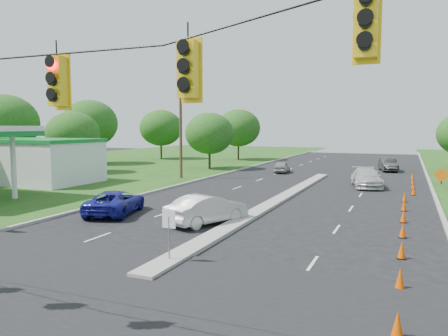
% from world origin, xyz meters
% --- Properties ---
extents(ground, '(160.00, 160.00, 0.00)m').
position_xyz_m(ground, '(0.00, 0.00, 0.00)').
color(ground, black).
rests_on(ground, ground).
extents(cross_street, '(160.00, 14.00, 0.02)m').
position_xyz_m(cross_street, '(0.00, 0.00, 0.00)').
color(cross_street, black).
rests_on(cross_street, ground).
extents(curb_left, '(0.25, 110.00, 0.16)m').
position_xyz_m(curb_left, '(-10.10, 30.00, 0.00)').
color(curb_left, gray).
rests_on(curb_left, ground).
extents(curb_right, '(0.25, 110.00, 0.16)m').
position_xyz_m(curb_right, '(10.10, 30.00, 0.00)').
color(curb_right, gray).
rests_on(curb_right, ground).
extents(median, '(1.00, 34.00, 0.18)m').
position_xyz_m(median, '(0.00, 21.00, 0.00)').
color(median, gray).
rests_on(median, ground).
extents(median_sign, '(0.55, 0.06, 2.05)m').
position_xyz_m(median_sign, '(0.00, 6.00, 1.46)').
color(median_sign, gray).
rests_on(median_sign, ground).
extents(signal_span, '(25.60, 0.32, 9.00)m').
position_xyz_m(signal_span, '(-0.05, -1.00, 4.97)').
color(signal_span, '#422D1C').
rests_on(signal_span, ground).
extents(utility_pole_far_left, '(0.28, 0.28, 9.00)m').
position_xyz_m(utility_pole_far_left, '(-12.50, 30.00, 4.50)').
color(utility_pole_far_left, '#422D1C').
rests_on(utility_pole_far_left, ground).
extents(gas_station, '(18.40, 19.70, 5.20)m').
position_xyz_m(gas_station, '(-23.64, 20.24, 2.58)').
color(gas_station, white).
rests_on(gas_station, ground).
extents(cone_0, '(0.32, 0.32, 0.70)m').
position_xyz_m(cone_0, '(8.07, 3.00, 0.35)').
color(cone_0, '#DE4801').
rests_on(cone_0, ground).
extents(cone_1, '(0.32, 0.32, 0.70)m').
position_xyz_m(cone_1, '(8.07, 6.50, 0.35)').
color(cone_1, '#DE4801').
rests_on(cone_1, ground).
extents(cone_2, '(0.32, 0.32, 0.70)m').
position_xyz_m(cone_2, '(8.07, 10.00, 0.35)').
color(cone_2, '#DE4801').
rests_on(cone_2, ground).
extents(cone_3, '(0.32, 0.32, 0.70)m').
position_xyz_m(cone_3, '(8.07, 13.50, 0.35)').
color(cone_3, '#DE4801').
rests_on(cone_3, ground).
extents(cone_4, '(0.32, 0.32, 0.70)m').
position_xyz_m(cone_4, '(8.07, 17.00, 0.35)').
color(cone_4, '#DE4801').
rests_on(cone_4, ground).
extents(cone_5, '(0.32, 0.32, 0.70)m').
position_xyz_m(cone_5, '(8.07, 20.50, 0.35)').
color(cone_5, '#DE4801').
rests_on(cone_5, ground).
extents(cone_6, '(0.32, 0.32, 0.70)m').
position_xyz_m(cone_6, '(8.07, 24.00, 0.35)').
color(cone_6, '#DE4801').
rests_on(cone_6, ground).
extents(cone_7, '(0.32, 0.32, 0.70)m').
position_xyz_m(cone_7, '(8.67, 27.50, 0.35)').
color(cone_7, '#DE4801').
rests_on(cone_7, ground).
extents(cone_8, '(0.32, 0.32, 0.70)m').
position_xyz_m(cone_8, '(8.67, 31.00, 0.35)').
color(cone_8, '#DE4801').
rests_on(cone_8, ground).
extents(cone_9, '(0.32, 0.32, 0.70)m').
position_xyz_m(cone_9, '(8.67, 34.50, 0.35)').
color(cone_9, '#DE4801').
rests_on(cone_9, ground).
extents(cone_10, '(0.32, 0.32, 0.70)m').
position_xyz_m(cone_10, '(8.67, 38.00, 0.35)').
color(cone_10, '#DE4801').
rests_on(cone_10, ground).
extents(work_sign_2, '(1.27, 0.58, 1.37)m').
position_xyz_m(work_sign_2, '(10.80, 32.00, 1.09)').
color(work_sign_2, black).
rests_on(work_sign_2, ground).
extents(tree_2, '(5.88, 5.88, 6.86)m').
position_xyz_m(tree_2, '(-26.00, 30.00, 4.34)').
color(tree_2, black).
rests_on(tree_2, ground).
extents(tree_3, '(7.56, 7.56, 8.82)m').
position_xyz_m(tree_3, '(-32.00, 40.00, 5.58)').
color(tree_3, black).
rests_on(tree_3, ground).
extents(tree_4, '(6.72, 6.72, 7.84)m').
position_xyz_m(tree_4, '(-28.00, 52.00, 4.96)').
color(tree_4, black).
rests_on(tree_4, ground).
extents(tree_5, '(5.88, 5.88, 6.86)m').
position_xyz_m(tree_5, '(-14.00, 40.00, 4.34)').
color(tree_5, black).
rests_on(tree_5, ground).
extents(tree_6, '(6.72, 6.72, 7.84)m').
position_xyz_m(tree_6, '(-16.00, 55.00, 4.96)').
color(tree_6, black).
rests_on(tree_6, ground).
extents(tree_14, '(7.56, 7.56, 8.82)m').
position_xyz_m(tree_14, '(-34.00, 28.00, 5.58)').
color(tree_14, black).
rests_on(tree_14, ground).
extents(white_sedan, '(3.34, 4.98, 1.55)m').
position_xyz_m(white_sedan, '(-1.54, 12.69, 0.78)').
color(white_sedan, silver).
rests_on(white_sedan, ground).
extents(blue_pickup, '(3.60, 5.50, 1.41)m').
position_xyz_m(blue_pickup, '(-7.63, 12.92, 0.70)').
color(blue_pickup, navy).
rests_on(blue_pickup, ground).
extents(silver_car_far, '(3.33, 5.85, 1.60)m').
position_xyz_m(silver_car_far, '(4.99, 30.78, 0.80)').
color(silver_car_far, '#BDBDBD').
rests_on(silver_car_far, ground).
extents(silver_car_oncoming, '(1.87, 3.84, 1.26)m').
position_xyz_m(silver_car_oncoming, '(-4.78, 39.37, 0.63)').
color(silver_car_oncoming, gray).
rests_on(silver_car_oncoming, ground).
extents(dark_car_receding, '(2.54, 4.90, 1.54)m').
position_xyz_m(dark_car_receding, '(6.13, 45.81, 0.77)').
color(dark_car_receding, black).
rests_on(dark_car_receding, ground).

